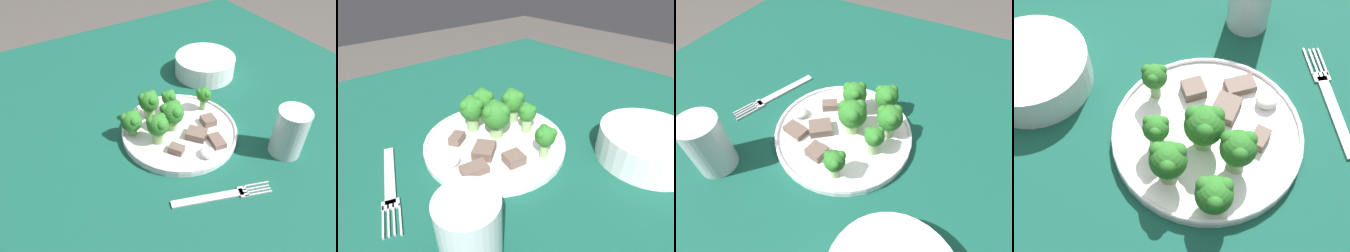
{
  "view_description": "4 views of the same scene",
  "coord_description": "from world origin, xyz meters",
  "views": [
    {
      "loc": [
        0.49,
        -0.35,
        1.22
      ],
      "look_at": [
        0.04,
        -0.07,
        0.76
      ],
      "focal_mm": 35.0,
      "sensor_mm": 36.0,
      "label": 1
    },
    {
      "loc": [
        0.28,
        0.26,
        1.02
      ],
      "look_at": [
        0.02,
        -0.04,
        0.76
      ],
      "focal_mm": 28.0,
      "sensor_mm": 36.0,
      "label": 2
    },
    {
      "loc": [
        -0.11,
        0.23,
        1.11
      ],
      "look_at": [
        0.03,
        -0.04,
        0.76
      ],
      "focal_mm": 28.0,
      "sensor_mm": 36.0,
      "label": 3
    },
    {
      "loc": [
        -0.14,
        -0.32,
        1.27
      ],
      "look_at": [
        0.01,
        -0.03,
        0.75
      ],
      "focal_mm": 50.0,
      "sensor_mm": 36.0,
      "label": 4
    }
  ],
  "objects": [
    {
      "name": "broccoli_floret_front_left",
      "position": [
        0.03,
        -0.06,
        0.78
      ],
      "size": [
        0.05,
        0.05,
        0.07
      ],
      "color": "#7FA866",
      "rests_on": "dinner_plate"
    },
    {
      "name": "broccoli_floret_center_left",
      "position": [
        -0.01,
        -0.14,
        0.77
      ],
      "size": [
        0.05,
        0.05,
        0.06
      ],
      "color": "#7FA866",
      "rests_on": "dinner_plate"
    },
    {
      "name": "broccoli_floret_mid_cluster",
      "position": [
        -0.03,
        -0.08,
        0.78
      ],
      "size": [
        0.05,
        0.05,
        0.07
      ],
      "color": "#7FA866",
      "rests_on": "dinner_plate"
    },
    {
      "name": "sauce_dollop",
      "position": [
        0.14,
        -0.04,
        0.74
      ],
      "size": [
        0.03,
        0.03,
        0.02
      ],
      "color": "white",
      "rests_on": "dinner_plate"
    },
    {
      "name": "cream_bowl",
      "position": [
        -0.13,
        0.15,
        0.75
      ],
      "size": [
        0.16,
        0.16,
        0.05
      ],
      "color": "white",
      "rests_on": "table"
    },
    {
      "name": "meat_slice_middle_slice",
      "position": [
        0.06,
        0.02,
        0.74
      ],
      "size": [
        0.04,
        0.03,
        0.02
      ],
      "color": "brown",
      "rests_on": "dinner_plate"
    },
    {
      "name": "drinking_glass",
      "position": [
        0.2,
        0.11,
        0.77
      ],
      "size": [
        0.07,
        0.07,
        0.11
      ],
      "color": "silver",
      "rests_on": "table"
    },
    {
      "name": "table",
      "position": [
        0.0,
        0.0,
        0.63
      ],
      "size": [
        1.14,
        1.14,
        0.72
      ],
      "color": "#114738",
      "rests_on": "ground_plane"
    },
    {
      "name": "broccoli_floret_near_rim_left",
      "position": [
        -0.03,
        -0.03,
        0.77
      ],
      "size": [
        0.03,
        0.03,
        0.06
      ],
      "color": "#7FA866",
      "rests_on": "dinner_plate"
    },
    {
      "name": "meat_slice_edge_slice",
      "position": [
        0.09,
        -0.09,
        0.74
      ],
      "size": [
        0.04,
        0.03,
        0.02
      ],
      "color": "brown",
      "rests_on": "dinner_plate"
    },
    {
      "name": "meat_slice_front_slice",
      "position": [
        0.08,
        -0.03,
        0.74
      ],
      "size": [
        0.05,
        0.05,
        0.02
      ],
      "color": "brown",
      "rests_on": "dinner_plate"
    },
    {
      "name": "broccoli_floret_center_back",
      "position": [
        0.05,
        -0.1,
        0.78
      ],
      "size": [
        0.05,
        0.05,
        0.07
      ],
      "color": "#7FA866",
      "rests_on": "dinner_plate"
    },
    {
      "name": "meat_slice_rear_slice",
      "position": [
        0.12,
        -0.0,
        0.74
      ],
      "size": [
        0.05,
        0.03,
        0.01
      ],
      "color": "brown",
      "rests_on": "dinner_plate"
    },
    {
      "name": "dinner_plate",
      "position": [
        0.04,
        -0.04,
        0.73
      ],
      "size": [
        0.26,
        0.26,
        0.02
      ],
      "color": "white",
      "rests_on": "table"
    },
    {
      "name": "broccoli_floret_back_left",
      "position": [
        0.01,
        0.04,
        0.77
      ],
      "size": [
        0.04,
        0.03,
        0.06
      ],
      "color": "#7FA866",
      "rests_on": "dinner_plate"
    },
    {
      "name": "fork",
      "position": [
        0.22,
        -0.07,
        0.73
      ],
      "size": [
        0.08,
        0.19,
        0.0
      ],
      "color": "#B2B2B7",
      "rests_on": "table"
    }
  ]
}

